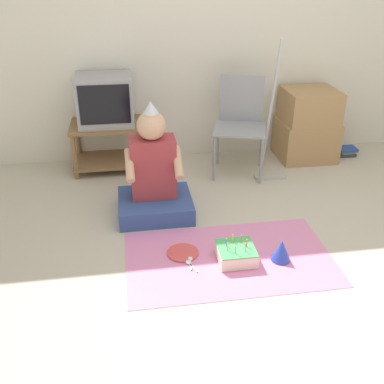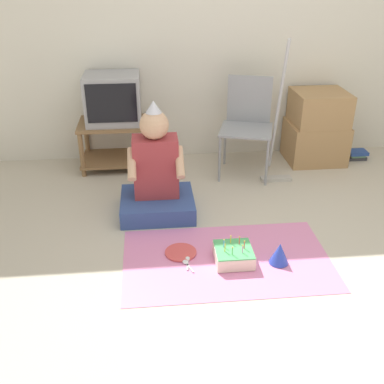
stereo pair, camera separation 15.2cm
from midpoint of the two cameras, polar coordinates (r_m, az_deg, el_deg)
The scene contains 15 objects.
ground_plane at distance 3.00m, azimuth 12.44°, elevation -10.51°, with size 16.00×16.00×0.00m, color #BCB29E.
wall_back at distance 4.45m, azimuth 5.87°, elevation 20.47°, with size 6.40×0.06×2.55m.
tv_stand at distance 4.37m, azimuth -8.59°, elevation 6.52°, with size 0.68×0.47×0.45m.
tv at distance 4.25m, azimuth -8.97°, elevation 11.64°, with size 0.50×0.43×0.44m.
folding_chair at distance 4.19m, azimuth 8.10°, elevation 9.10°, with size 0.56×0.55×0.88m.
cardboard_box_stack at distance 4.63m, azimuth 16.47°, elevation 7.82°, with size 0.55×0.48×0.70m.
dust_mop at distance 4.14m, azimuth 11.81°, elevation 6.49°, with size 0.28×0.32×1.25m.
book_pile at distance 4.90m, azimuth 21.00°, elevation 4.44°, with size 0.20×0.14×0.08m.
person_seated at distance 3.51m, azimuth -3.31°, elevation 1.71°, with size 0.57×0.50×0.90m.
party_cloth at distance 3.09m, azimuth 5.85°, elevation -8.51°, with size 1.40×0.83×0.01m.
birthday_cake at distance 3.05m, azimuth 6.73°, elevation -7.94°, with size 0.25×0.25×0.16m.
party_hat_blue at distance 3.07m, azimuth 12.46°, elevation -7.62°, with size 0.13×0.13×0.15m.
paper_plate at distance 3.13m, azimuth -0.04°, elevation -7.68°, with size 0.22×0.22×0.01m.
plastic_spoon_near at distance 3.05m, azimuth 0.88°, elevation -8.65°, with size 0.04×0.15×0.01m.
plastic_spoon_far at distance 3.03m, azimuth 0.72°, elevation -9.04°, with size 0.07×0.14×0.01m.
Camera 2 is at (-0.78, -2.23, 1.82)m, focal length 42.00 mm.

